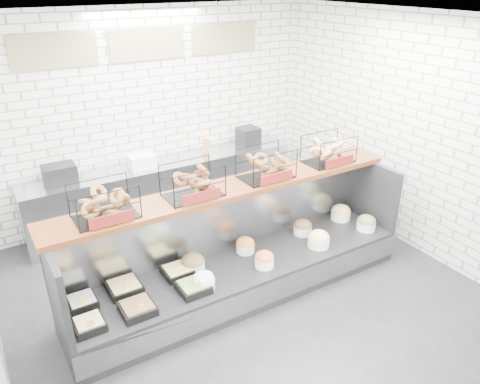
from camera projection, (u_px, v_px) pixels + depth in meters
ground at (256, 305)px, 5.23m from camera, size 5.50×5.50×0.00m
room_shell at (226, 113)px, 4.82m from camera, size 5.02×5.51×3.01m
display_case at (240, 265)px, 5.36m from camera, size 4.00×0.90×1.20m
bagel_shelf at (231, 176)px, 5.04m from camera, size 4.10×0.50×0.40m
prep_counter at (166, 189)px, 6.90m from camera, size 4.00×0.60×1.20m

